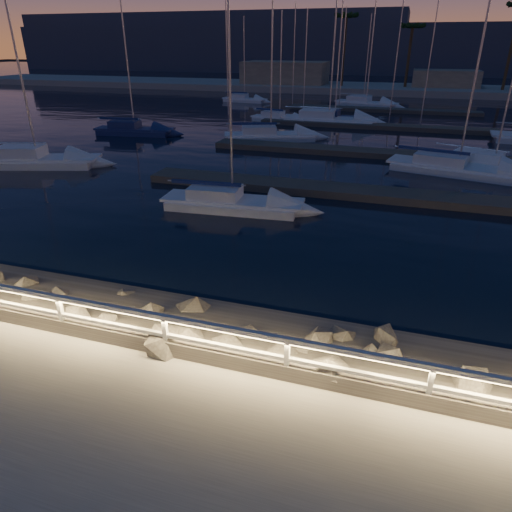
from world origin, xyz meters
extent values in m
plane|color=#ACA79B|center=(0.00, 0.00, 0.00)|extent=(400.00, 400.00, 0.00)
cube|color=#ACA79B|center=(0.00, -2.50, -0.10)|extent=(240.00, 5.00, 0.20)
cube|color=slate|center=(0.00, 1.50, -0.30)|extent=(240.00, 3.45, 1.29)
plane|color=black|center=(0.00, 80.00, -0.60)|extent=(320.00, 320.00, 0.00)
plane|color=black|center=(0.00, 0.00, -1.20)|extent=(400.00, 400.00, 0.00)
cube|color=white|center=(-5.00, 0.00, 0.50)|extent=(0.11, 0.11, 1.00)
cube|color=white|center=(-2.00, 0.00, 0.50)|extent=(0.11, 0.11, 1.00)
cube|color=white|center=(1.00, 0.00, 0.50)|extent=(0.11, 0.11, 1.00)
cube|color=white|center=(4.00, 0.00, 0.50)|extent=(0.11, 0.11, 1.00)
cube|color=white|center=(0.00, 0.00, 1.00)|extent=(44.00, 0.12, 0.12)
cube|color=white|center=(0.00, 0.00, 0.50)|extent=(44.00, 0.09, 0.09)
cube|color=#FFCE72|center=(0.00, -0.02, 0.92)|extent=(44.00, 0.04, 0.03)
sphere|color=slate|center=(-8.28, 2.39, -0.41)|extent=(0.93, 0.93, 0.93)
cube|color=#534B44|center=(0.00, 16.00, -0.40)|extent=(22.00, 2.00, 0.40)
cube|color=#534B44|center=(0.00, 26.00, -0.40)|extent=(22.00, 2.00, 0.40)
cube|color=#534B44|center=(0.00, 38.00, -0.40)|extent=(22.00, 2.00, 0.40)
cube|color=#534B44|center=(0.00, 50.00, -0.40)|extent=(22.00, 2.00, 0.40)
cube|color=#ACA79B|center=(0.00, 74.00, -0.20)|extent=(160.00, 14.00, 1.20)
cube|color=gray|center=(-18.00, 74.00, 1.80)|extent=(14.00, 8.00, 4.00)
cube|color=gray|center=(8.00, 75.00, 1.30)|extent=(10.00, 6.00, 3.00)
cylinder|color=brown|center=(-8.00, 72.00, 5.65)|extent=(0.44, 0.44, 10.50)
cylinder|color=brown|center=(2.00, 73.00, 4.90)|extent=(0.44, 0.44, 9.00)
cylinder|color=brown|center=(16.00, 72.00, 6.15)|extent=(0.44, 0.44, 11.50)
cube|color=#333B50|center=(0.00, 130.00, 4.00)|extent=(220.00, 30.00, 14.00)
cube|color=#333B50|center=(-60.00, 140.00, 6.00)|extent=(120.00, 25.00, 18.00)
cube|color=white|center=(-20.00, 16.15, -0.45)|extent=(7.74, 4.55, 0.62)
cube|color=white|center=(-20.00, 16.15, -0.05)|extent=(8.21, 4.38, 0.17)
cube|color=white|center=(-20.97, 15.84, 0.34)|extent=(3.28, 2.61, 0.74)
cylinder|color=#AAABAF|center=(-20.00, 16.15, 6.44)|extent=(0.14, 0.14, 12.75)
cylinder|color=#AAABAF|center=(-21.46, 15.68, 0.91)|extent=(4.40, 1.47, 0.09)
cube|color=white|center=(-4.75, 12.00, -0.45)|extent=(6.53, 2.65, 0.50)
cube|color=white|center=(-4.75, 12.00, -0.13)|extent=(7.04, 2.38, 0.14)
cube|color=white|center=(-5.63, 11.93, 0.18)|extent=(2.61, 1.80, 0.59)
cylinder|color=#AAABAF|center=(-4.75, 12.00, 5.49)|extent=(0.11, 0.11, 11.08)
cylinder|color=#AAABAF|center=(-6.07, 11.89, 0.64)|extent=(3.98, 0.40, 0.07)
cube|color=navy|center=(-20.00, 28.13, -0.45)|extent=(6.68, 2.99, 0.55)
cube|color=navy|center=(-20.00, 28.13, -0.10)|extent=(7.17, 2.74, 0.15)
cube|color=navy|center=(-20.89, 28.02, 0.25)|extent=(2.70, 1.93, 0.65)
cylinder|color=#AAABAF|center=(-20.00, 28.13, 5.60)|extent=(0.12, 0.12, 11.20)
cylinder|color=#AAABAF|center=(-21.33, 27.96, 0.74)|extent=(4.01, 0.62, 0.08)
cube|color=white|center=(-7.79, 29.39, -0.45)|extent=(7.50, 4.81, 0.56)
cube|color=white|center=(-7.79, 29.39, -0.10)|extent=(7.93, 4.69, 0.15)
cube|color=white|center=(-8.71, 29.03, 0.26)|extent=(3.23, 2.67, 0.66)
cylinder|color=#AAABAF|center=(-7.79, 29.39, 6.19)|extent=(0.12, 0.12, 12.37)
cylinder|color=#AAABAF|center=(-9.17, 28.85, 0.76)|extent=(4.18, 1.70, 0.08)
cube|color=white|center=(8.54, 23.97, -0.45)|extent=(7.61, 4.79, 0.52)
cube|color=white|center=(8.54, 23.97, -0.12)|extent=(8.05, 4.66, 0.14)
cube|color=white|center=(7.60, 24.32, 0.21)|extent=(3.27, 2.68, 0.62)
cylinder|color=#AAABAF|center=(7.13, 24.49, 0.69)|extent=(4.26, 1.66, 0.08)
cube|color=white|center=(6.31, 22.49, -0.45)|extent=(8.19, 4.35, 0.52)
cube|color=white|center=(6.31, 22.49, -0.12)|extent=(8.73, 4.12, 0.14)
cube|color=white|center=(5.26, 22.74, 0.22)|extent=(3.40, 2.60, 0.62)
cylinder|color=#AAABAF|center=(6.31, 22.49, 6.75)|extent=(0.11, 0.11, 13.54)
cylinder|color=#AAABAF|center=(4.73, 22.87, 0.69)|extent=(4.76, 1.21, 0.08)
cube|color=white|center=(-9.56, 38.88, -0.45)|extent=(5.80, 2.87, 0.47)
cube|color=white|center=(-9.56, 38.88, -0.15)|extent=(6.20, 2.69, 0.13)
cube|color=white|center=(-10.32, 39.03, 0.15)|extent=(2.38, 1.77, 0.56)
cylinder|color=#AAABAF|center=(-9.56, 38.88, 4.75)|extent=(0.10, 0.10, 9.64)
cylinder|color=#AAABAF|center=(-10.70, 39.10, 0.58)|extent=(3.42, 0.73, 0.07)
cube|color=navy|center=(-4.17, 40.64, -0.45)|extent=(7.25, 2.83, 0.55)
cube|color=navy|center=(-4.17, 40.64, -0.10)|extent=(7.82, 2.51, 0.15)
cube|color=navy|center=(-5.16, 40.71, 0.26)|extent=(2.88, 1.95, 0.66)
cylinder|color=#AAABAF|center=(-4.17, 40.64, 6.18)|extent=(0.12, 0.12, 12.35)
cylinder|color=#AAABAF|center=(-5.65, 40.74, 0.76)|extent=(4.44, 0.37, 0.08)
cube|color=white|center=(-4.51, 39.17, -0.45)|extent=(8.70, 2.92, 0.63)
cube|color=white|center=(-4.51, 39.17, -0.05)|extent=(9.43, 2.48, 0.17)
cube|color=white|center=(-5.72, 39.17, 0.35)|extent=(3.39, 2.18, 0.74)
cylinder|color=#AAABAF|center=(-4.51, 39.17, 7.61)|extent=(0.14, 0.14, 15.10)
cylinder|color=#AAABAF|center=(-6.32, 39.17, 0.92)|extent=(5.44, 0.10, 0.09)
cube|color=white|center=(-18.60, 54.08, -0.45)|extent=(5.90, 2.53, 0.49)
cube|color=white|center=(-18.60, 54.08, -0.14)|extent=(6.35, 2.30, 0.13)
cube|color=white|center=(-19.39, 54.17, 0.17)|extent=(2.37, 1.67, 0.57)
cylinder|color=#AAABAF|center=(-18.60, 54.08, 4.92)|extent=(0.11, 0.11, 9.94)
cylinder|color=#AAABAF|center=(-19.79, 54.21, 0.61)|extent=(3.57, 0.46, 0.07)
cube|color=white|center=(-2.29, 54.58, -0.45)|extent=(7.68, 4.42, 0.57)
cube|color=white|center=(-2.29, 54.58, -0.09)|extent=(8.16, 4.25, 0.15)
cube|color=white|center=(-3.26, 54.87, 0.27)|extent=(3.24, 2.56, 0.67)
cylinder|color=#AAABAF|center=(-2.29, 54.58, 6.34)|extent=(0.12, 0.12, 12.65)
cylinder|color=#AAABAF|center=(-3.75, 55.01, 0.79)|extent=(4.39, 1.39, 0.08)
camera|label=1|loc=(2.83, -8.00, 6.86)|focal=32.00mm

